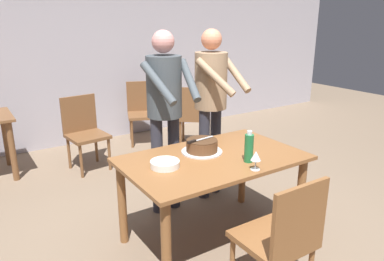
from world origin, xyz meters
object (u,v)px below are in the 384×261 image
object	(u,v)px
water_bottle	(249,148)
chair_near_side	(282,236)
person_cutting_cake	(165,103)
background_chair_0	(84,130)
background_chair_1	(194,114)
plate_stack	(165,164)
person_standing_beside	(211,96)
background_chair_2	(143,110)
cake_on_platter	(202,146)
main_dining_table	(213,170)
cake_knife	(195,141)
wine_glass_near	(256,157)

from	to	relation	value
water_bottle	chair_near_side	xyz separation A→B (m)	(-0.23, -0.60, -0.37)
person_cutting_cake	background_chair_0	world-z (taller)	person_cutting_cake
chair_near_side	background_chair_1	xyz separation A→B (m)	(1.21, 2.86, 0.00)
plate_stack	person_standing_beside	distance (m)	1.15
person_standing_beside	water_bottle	bearing A→B (deg)	-108.32
plate_stack	background_chair_2	xyz separation A→B (m)	(1.07, 2.63, -0.28)
cake_on_platter	background_chair_1	xyz separation A→B (m)	(1.17, 1.90, -0.31)
plate_stack	background_chair_1	distance (m)	2.57
cake_on_platter	person_standing_beside	size ratio (longest dim) A/B	0.20
person_standing_beside	chair_near_side	distance (m)	1.70
background_chair_1	person_cutting_cake	bearing A→B (deg)	-131.52
person_cutting_cake	main_dining_table	bearing A→B (deg)	-84.01
cake_on_platter	cake_knife	xyz separation A→B (m)	(-0.07, -0.01, 0.06)
wine_glass_near	cake_on_platter	bearing A→B (deg)	103.51
person_cutting_cake	person_standing_beside	distance (m)	0.54
cake_on_platter	water_bottle	size ratio (longest dim) A/B	1.36
chair_near_side	background_chair_0	distance (m)	2.97
wine_glass_near	background_chair_0	distance (m)	2.58
cake_knife	background_chair_2	bearing A→B (deg)	73.82
main_dining_table	wine_glass_near	world-z (taller)	wine_glass_near
background_chair_1	cake_knife	bearing A→B (deg)	-123.03
water_bottle	person_cutting_cake	bearing A→B (deg)	105.25
cake_knife	chair_near_side	world-z (taller)	chair_near_side
water_bottle	chair_near_side	size ratio (longest dim) A/B	0.28
cake_on_platter	cake_knife	distance (m)	0.10
cake_on_platter	chair_near_side	size ratio (longest dim) A/B	0.38
cake_knife	person_standing_beside	distance (m)	0.82
person_standing_beside	chair_near_side	xyz separation A→B (m)	(-0.53, -1.51, -0.58)
cake_knife	plate_stack	distance (m)	0.36
cake_on_platter	cake_knife	world-z (taller)	cake_knife
plate_stack	chair_near_side	size ratio (longest dim) A/B	0.24
water_bottle	wine_glass_near	bearing A→B (deg)	-112.95
person_standing_beside	background_chair_1	xyz separation A→B (m)	(0.68, 1.35, -0.58)
plate_stack	person_standing_beside	bearing A→B (deg)	36.15
wine_glass_near	background_chair_2	size ratio (longest dim) A/B	0.16
chair_near_side	person_cutting_cake	bearing A→B (deg)	90.48
plate_stack	water_bottle	size ratio (longest dim) A/B	0.88
cake_on_platter	main_dining_table	bearing A→B (deg)	-84.42
main_dining_table	background_chair_0	bearing A→B (deg)	100.52
wine_glass_near	person_cutting_cake	bearing A→B (deg)	99.84
background_chair_2	plate_stack	bearing A→B (deg)	-112.17
plate_stack	wine_glass_near	distance (m)	0.67
main_dining_table	water_bottle	xyz separation A→B (m)	(0.17, -0.23, 0.23)
background_chair_1	background_chair_0	bearing A→B (deg)	176.67
water_bottle	person_cutting_cake	size ratio (longest dim) A/B	0.15
cake_knife	person_cutting_cake	bearing A→B (deg)	88.25
plate_stack	water_bottle	distance (m)	0.65
cake_on_platter	background_chair_1	world-z (taller)	background_chair_1
person_standing_beside	cake_on_platter	bearing A→B (deg)	-131.74
water_bottle	person_standing_beside	xyz separation A→B (m)	(0.30, 0.91, 0.21)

